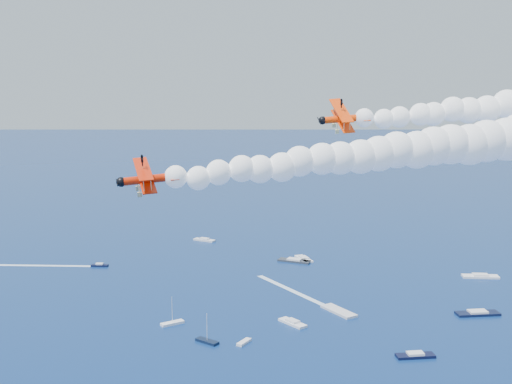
# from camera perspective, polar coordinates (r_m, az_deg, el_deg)

# --- Properties ---
(biplane_lead) EXTENTS (10.06, 11.34, 7.96)m
(biplane_lead) POSITION_cam_1_polar(r_m,az_deg,el_deg) (95.04, 7.60, 6.26)
(biplane_lead) COLOR #FF3D05
(biplane_trail) EXTENTS (10.39, 11.29, 6.86)m
(biplane_trail) POSITION_cam_1_polar(r_m,az_deg,el_deg) (77.87, -9.24, 1.09)
(biplane_trail) COLOR red
(smoke_trail_trail) EXTENTS (69.17, 61.49, 11.91)m
(smoke_trail_trail) POSITION_cam_1_polar(r_m,az_deg,el_deg) (86.90, 12.89, 3.49)
(smoke_trail_trail) COLOR white
(spectator_boats) EXTENTS (206.39, 179.69, 0.70)m
(spectator_boats) POSITION_cam_1_polar(r_m,az_deg,el_deg) (185.85, 9.57, -11.77)
(spectator_boats) COLOR white
(spectator_boats) RESTS_ON ground
(boat_wakes) EXTENTS (242.39, 44.28, 0.04)m
(boat_wakes) POSITION_cam_1_polar(r_m,az_deg,el_deg) (222.81, 5.76, -8.20)
(boat_wakes) COLOR white
(boat_wakes) RESTS_ON ground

